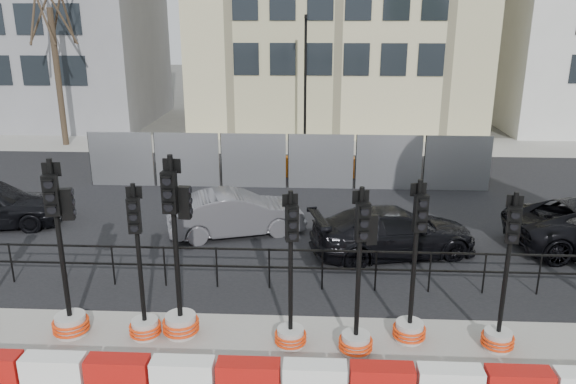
{
  "coord_description": "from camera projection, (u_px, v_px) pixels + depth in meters",
  "views": [
    {
      "loc": [
        1.01,
        -10.34,
        6.02
      ],
      "look_at": [
        0.33,
        3.0,
        1.77
      ],
      "focal_mm": 35.0,
      "sensor_mm": 36.0,
      "label": 1
    }
  ],
  "objects": [
    {
      "name": "traffic_signal_f",
      "position": [
        358.0,
        316.0,
        10.2
      ],
      "size": [
        0.64,
        0.64,
        3.23
      ],
      "rotation": [
        0.0,
        0.0,
        0.22
      ],
      "color": "beige",
      "rests_on": "ground"
    },
    {
      "name": "lamp_post_far",
      "position": [
        305.0,
        80.0,
        24.97
      ],
      "size": [
        0.12,
        0.56,
        6.0
      ],
      "color": "black",
      "rests_on": "ground"
    },
    {
      "name": "traffic_signal_c",
      "position": [
        143.0,
        308.0,
        10.74
      ],
      "size": [
        0.62,
        0.62,
        3.14
      ],
      "rotation": [
        0.0,
        0.0,
        0.14
      ],
      "color": "beige",
      "rests_on": "ground"
    },
    {
      "name": "traffic_signal_h",
      "position": [
        500.0,
        319.0,
        10.36
      ],
      "size": [
        0.61,
        0.61,
        3.1
      ],
      "rotation": [
        0.0,
        0.0,
        -0.2
      ],
      "color": "beige",
      "rests_on": "ground"
    },
    {
      "name": "traffic_signal_d",
      "position": [
        179.0,
        296.0,
        10.74
      ],
      "size": [
        0.72,
        0.72,
        3.64
      ],
      "rotation": [
        0.0,
        0.0,
        -0.1
      ],
      "color": "beige",
      "rests_on": "ground"
    },
    {
      "name": "ground",
      "position": [
        265.0,
        316.0,
        11.71
      ],
      "size": [
        120.0,
        120.0,
        0.0
      ],
      "primitive_type": "plane",
      "color": "#51514C",
      "rests_on": "ground"
    },
    {
      "name": "car_b",
      "position": [
        236.0,
        213.0,
        15.87
      ],
      "size": [
        3.56,
        4.61,
        1.26
      ],
      "primitive_type": "imported",
      "rotation": [
        0.0,
        0.0,
        1.88
      ],
      "color": "#56555B",
      "rests_on": "ground"
    },
    {
      "name": "heras_fencing",
      "position": [
        304.0,
        165.0,
        20.88
      ],
      "size": [
        14.33,
        1.72,
        2.0
      ],
      "color": "gray",
      "rests_on": "ground"
    },
    {
      "name": "car_c",
      "position": [
        393.0,
        232.0,
        14.54
      ],
      "size": [
        3.8,
        5.16,
        1.26
      ],
      "primitive_type": "imported",
      "rotation": [
        0.0,
        0.0,
        1.82
      ],
      "color": "black",
      "rests_on": "ground"
    },
    {
      "name": "traffic_signal_e",
      "position": [
        291.0,
        316.0,
        10.45
      ],
      "size": [
        0.61,
        0.61,
        3.09
      ],
      "rotation": [
        0.0,
        0.0,
        0.24
      ],
      "color": "beige",
      "rests_on": "ground"
    },
    {
      "name": "sidewalk_far",
      "position": [
        295.0,
        145.0,
        26.94
      ],
      "size": [
        40.0,
        4.0,
        0.02
      ],
      "primitive_type": "cube",
      "color": "gray",
      "rests_on": "ground"
    },
    {
      "name": "traffic_signal_g",
      "position": [
        411.0,
        310.0,
        10.63
      ],
      "size": [
        0.64,
        0.64,
        3.24
      ],
      "rotation": [
        0.0,
        0.0,
        0.2
      ],
      "color": "beige",
      "rests_on": "ground"
    },
    {
      "name": "road",
      "position": [
        284.0,
        206.0,
        18.37
      ],
      "size": [
        40.0,
        14.0,
        0.03
      ],
      "primitive_type": "cube",
      "color": "black",
      "rests_on": "ground"
    },
    {
      "name": "traffic_signal_b",
      "position": [
        68.0,
        296.0,
        10.76
      ],
      "size": [
        0.7,
        0.7,
        3.57
      ],
      "rotation": [
        0.0,
        0.0,
        0.18
      ],
      "color": "beige",
      "rests_on": "ground"
    },
    {
      "name": "kerb_railing",
      "position": [
        269.0,
        262.0,
        12.65
      ],
      "size": [
        18.0,
        0.04,
        1.0
      ],
      "color": "black",
      "rests_on": "ground"
    }
  ]
}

